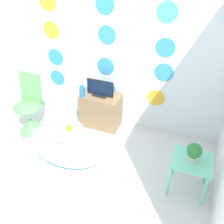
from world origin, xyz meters
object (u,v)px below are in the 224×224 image
object	(u,v)px
chair	(30,115)
vase	(82,91)
potted_plant_left	(194,152)
tv	(100,89)
bathtub	(67,145)

from	to	relation	value
chair	vase	size ratio (longest dim) A/B	4.94
potted_plant_left	tv	bearing A→B (deg)	151.40
potted_plant_left	chair	bearing A→B (deg)	173.50
tv	vase	world-z (taller)	tv
vase	chair	bearing A→B (deg)	-150.16
chair	tv	xyz separation A→B (m)	(0.90, 0.50, 0.35)
bathtub	chair	bearing A→B (deg)	156.08
bathtub	chair	distance (m)	0.88
chair	bathtub	bearing A→B (deg)	-23.92
chair	tv	world-z (taller)	chair
bathtub	tv	bearing A→B (deg)	83.07
tv	bathtub	bearing A→B (deg)	-96.93
tv	chair	bearing A→B (deg)	-151.26
chair	potted_plant_left	size ratio (longest dim) A/B	4.08
vase	potted_plant_left	size ratio (longest dim) A/B	0.83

